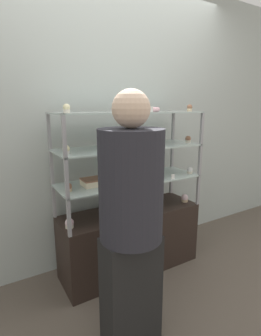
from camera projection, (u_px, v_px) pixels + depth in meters
The scene contains 26 objects.
ground_plane at pixel (130, 267), 2.43m from camera, with size 20.00×20.00×0.00m, color brown.
back_wall at pixel (111, 124), 2.42m from camera, with size 8.00×0.05×2.60m.
display_base at pixel (130, 239), 2.36m from camera, with size 1.24×0.41×0.57m.
display_riser_lower at pixel (130, 181), 2.24m from camera, with size 1.24×0.41×0.28m.
display_riser_middle at pixel (130, 149), 2.17m from camera, with size 1.24×0.41×0.28m.
display_riser_upper at pixel (130, 114), 2.11m from camera, with size 1.24×0.41×0.28m.
layer_cake_centerpiece at pixel (135, 199), 2.39m from camera, with size 0.20×0.20×0.13m.
sheet_cake_frosted at pixel (98, 181), 2.08m from camera, with size 0.26×0.15×0.06m.
cupcake_0 at pixel (69, 223), 1.96m from camera, with size 0.07×0.07×0.07m.
cupcake_1 at pixel (114, 214), 2.14m from camera, with size 0.07×0.07×0.07m.
cupcake_2 at pixel (185, 198), 2.50m from camera, with size 0.07×0.07×0.07m.
price_tag_0 at pixel (119, 221), 2.03m from camera, with size 0.04×0.00×0.04m.
cupcake_3 at pixel (68, 187), 1.91m from camera, with size 0.05×0.05×0.06m.
cupcake_4 at pixel (154, 175), 2.27m from camera, with size 0.05×0.05×0.06m.
cupcake_5 at pixel (190, 170), 2.42m from camera, with size 0.05×0.05×0.06m.
price_tag_1 at pixel (173, 177), 2.23m from camera, with size 0.04×0.00×0.04m.
cupcake_6 at pixel (66, 150), 1.82m from camera, with size 0.05×0.05×0.06m.
cupcake_7 at pixel (134, 144), 2.12m from camera, with size 0.05×0.05×0.06m.
cupcake_8 at pixel (188, 139), 2.40m from camera, with size 0.05×0.05×0.06m.
price_tag_2 at pixel (141, 147), 2.00m from camera, with size 0.04×0.00×0.04m.
cupcake_9 at pixel (67, 108), 1.73m from camera, with size 0.05×0.05×0.06m.
cupcake_10 at pixel (138, 108), 2.01m from camera, with size 0.05×0.05×0.06m.
cupcake_11 at pixel (190, 108), 2.34m from camera, with size 0.05×0.05×0.06m.
price_tag_3 at pixel (151, 109), 1.98m from camera, with size 0.04×0.00×0.04m.
donut_glazed at pixel (153, 109), 2.22m from camera, with size 0.12×0.12×0.04m.
customer_figure at pixel (131, 220), 1.49m from camera, with size 0.36×0.36×1.54m.
Camera 1 is at (-1.10, -1.85, 1.46)m, focal length 28.00 mm.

